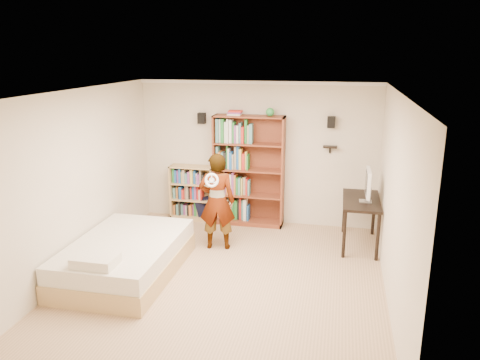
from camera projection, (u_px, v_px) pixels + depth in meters
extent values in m
cube|color=tan|center=(226.00, 279.00, 6.85)|extent=(4.50, 5.00, 0.01)
cube|color=beige|center=(257.00, 153.00, 8.85)|extent=(4.50, 0.02, 2.70)
cube|color=beige|center=(158.00, 270.00, 4.14)|extent=(4.50, 0.02, 2.70)
cube|color=beige|center=(79.00, 181.00, 6.95)|extent=(0.02, 5.00, 2.70)
cube|color=beige|center=(395.00, 201.00, 6.04)|extent=(0.02, 5.00, 2.70)
cube|color=white|center=(225.00, 92.00, 6.13)|extent=(4.50, 5.00, 0.02)
cube|color=white|center=(258.00, 82.00, 8.47)|extent=(4.50, 0.06, 0.06)
cube|color=white|center=(152.00, 121.00, 3.82)|extent=(4.50, 0.06, 0.06)
cube|color=white|center=(72.00, 91.00, 6.59)|extent=(0.06, 5.00, 0.06)
cube|color=white|center=(402.00, 98.00, 5.69)|extent=(0.06, 5.00, 0.06)
cube|color=black|center=(202.00, 118.00, 8.80)|extent=(0.14, 0.12, 0.20)
cube|color=black|center=(331.00, 122.00, 8.31)|extent=(0.14, 0.12, 0.20)
cube|color=black|center=(330.00, 147.00, 8.44)|extent=(0.25, 0.16, 0.02)
imported|color=black|center=(217.00, 201.00, 7.73)|extent=(0.66, 0.49, 1.64)
torus|color=white|center=(212.00, 180.00, 7.32)|extent=(0.23, 0.09, 0.23)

